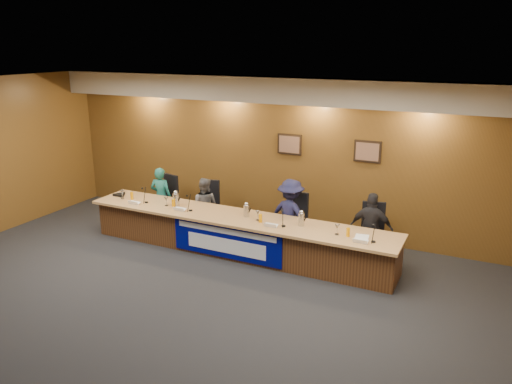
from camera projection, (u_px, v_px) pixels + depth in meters
floor at (162, 311)px, 7.44m from camera, size 10.00×10.00×0.00m
ceiling at (148, 94)px, 6.52m from camera, size 10.00×8.00×0.04m
wall_back at (272, 154)px, 10.42m from camera, size 10.00×0.04×3.20m
soffit at (268, 90)px, 9.82m from camera, size 10.00×0.50×0.50m
dais_body at (237, 235)px, 9.40m from camera, size 6.00×0.80×0.70m
dais_top at (235, 217)px, 9.25m from camera, size 6.10×0.95×0.05m
banner at (226, 241)px, 9.04m from camera, size 2.20×0.02×0.65m
banner_text_upper at (226, 231)px, 8.97m from camera, size 2.00×0.01×0.10m
banner_text_lower at (226, 246)px, 9.05m from camera, size 1.60×0.01×0.28m
wall_photo_left at (290, 144)px, 10.16m from camera, size 0.52×0.04×0.42m
wall_photo_right at (368, 151)px, 9.49m from camera, size 0.52×0.04×0.42m
panelist_a at (161, 197)px, 10.76m from camera, size 0.52×0.39×1.29m
panelist_b at (204, 206)px, 10.32m from camera, size 0.66×0.56×1.19m
panelist_c at (291, 215)px, 9.49m from camera, size 0.99×0.70×1.39m
panelist_d at (371, 229)px, 8.85m from camera, size 0.78×0.34×1.33m
office_chair_a at (164, 203)px, 10.90m from camera, size 0.58×0.58×0.08m
office_chair_b at (207, 210)px, 10.44m from camera, size 0.57×0.57×0.08m
office_chair_c at (292, 224)px, 9.63m from camera, size 0.55×0.55×0.08m
office_chair_d at (372, 237)px, 8.99m from camera, size 0.57×0.57×0.08m
nameplate_a at (133, 202)px, 9.89m from camera, size 0.24×0.08×0.10m
microphone_a at (146, 202)px, 10.02m from camera, size 0.07×0.07×0.02m
juice_glass_a at (132, 196)px, 10.22m from camera, size 0.06×0.06×0.15m
water_glass_a at (122, 195)px, 10.25m from camera, size 0.08×0.08×0.18m
nameplate_b at (179, 209)px, 9.51m from camera, size 0.24×0.08×0.10m
microphone_b at (191, 210)px, 9.53m from camera, size 0.07×0.07×0.02m
juice_glass_b at (173, 203)px, 9.75m from camera, size 0.06×0.06×0.15m
water_glass_b at (166, 201)px, 9.81m from camera, size 0.08×0.08×0.18m
nameplate_c at (270, 225)px, 8.67m from camera, size 0.24×0.08×0.10m
microphone_c at (284, 226)px, 8.73m from camera, size 0.07×0.07×0.02m
juice_glass_c at (260, 218)px, 8.92m from camera, size 0.06×0.06×0.15m
water_glass_c at (258, 215)px, 9.01m from camera, size 0.08×0.08×0.18m
nameplate_d at (360, 241)px, 7.97m from camera, size 0.24×0.08×0.10m
microphone_d at (373, 242)px, 8.04m from camera, size 0.07×0.07×0.02m
juice_glass_d at (348, 232)px, 8.26m from camera, size 0.06×0.06×0.15m
water_glass_d at (337, 230)px, 8.34m from camera, size 0.08×0.08×0.18m
carafe_left at (176, 200)px, 9.81m from camera, size 0.13×0.13×0.25m
carafe_mid at (246, 211)px, 9.20m from camera, size 0.11×0.11×0.22m
carafe_right at (301, 219)px, 8.73m from camera, size 0.11×0.11×0.23m
speakerphone at (120, 195)px, 10.46m from camera, size 0.32×0.32×0.05m
paper_stack at (362, 237)px, 8.23m from camera, size 0.26×0.33×0.01m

